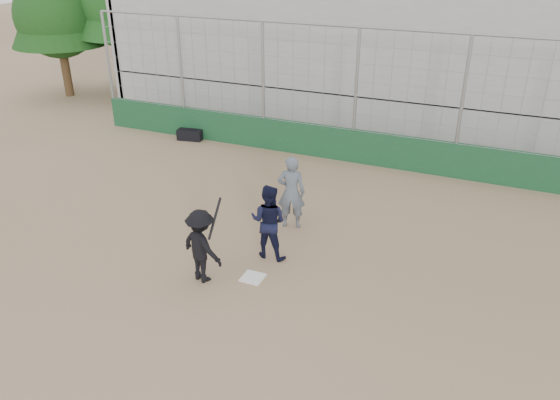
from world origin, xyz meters
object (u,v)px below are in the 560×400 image
at_px(catcher_crouched, 268,233).
at_px(equipment_bag, 190,135).
at_px(batter_at_plate, 202,246).
at_px(umpire, 291,196).

bearing_deg(catcher_crouched, equipment_bag, 134.01).
relative_size(batter_at_plate, catcher_crouched, 1.50).
relative_size(catcher_crouched, umpire, 0.71).
bearing_deg(umpire, catcher_crouched, 77.69).
bearing_deg(batter_at_plate, catcher_crouched, 56.86).
height_order(catcher_crouched, equipment_bag, catcher_crouched).
relative_size(batter_at_plate, equipment_bag, 1.94).
height_order(catcher_crouched, umpire, umpire).
relative_size(catcher_crouched, equipment_bag, 1.29).
bearing_deg(catcher_crouched, batter_at_plate, -123.14).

